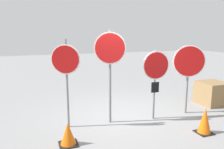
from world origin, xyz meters
TOP-DOWN VIEW (x-y plane):
  - ground_plane at (0.00, 0.00)m, footprint 40.00×40.00m
  - stop_sign_0 at (-1.71, -0.09)m, footprint 0.67×0.34m
  - stop_sign_1 at (-0.60, -0.17)m, footprint 0.77×0.30m
  - stop_sign_2 at (0.64, -0.34)m, footprint 0.77×0.13m
  - stop_sign_3 at (1.77, -0.29)m, footprint 0.85×0.39m
  - traffic_cone_0 at (-1.84, -0.96)m, footprint 0.40×0.40m
  - traffic_cone_1 at (1.33, -1.52)m, footprint 0.37×0.37m
  - storage_crate at (3.19, 0.17)m, footprint 0.86×0.85m

SIDE VIEW (x-z plane):
  - ground_plane at x=0.00m, z-range 0.00..0.00m
  - traffic_cone_0 at x=-1.84m, z-range 0.00..0.49m
  - traffic_cone_1 at x=1.33m, z-range 0.00..0.63m
  - storage_crate at x=3.19m, z-range 0.00..0.76m
  - stop_sign_2 at x=0.64m, z-range 0.42..2.35m
  - stop_sign_3 at x=1.77m, z-range 0.44..2.48m
  - stop_sign_0 at x=-1.71m, z-range 0.49..2.72m
  - stop_sign_1 at x=-0.60m, z-range 0.57..3.02m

